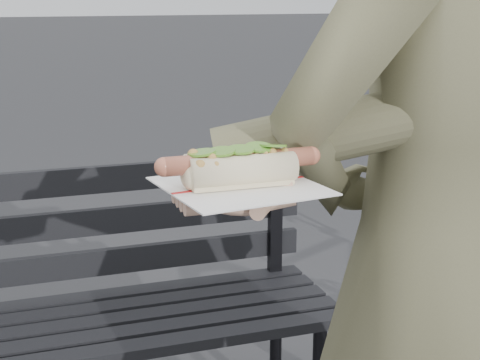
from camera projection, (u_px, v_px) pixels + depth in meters
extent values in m
cylinder|color=black|center=(276.00, 344.00, 2.46)|extent=(0.04, 0.04, 0.45)
cube|color=black|center=(83.00, 358.00, 1.87)|extent=(1.50, 0.07, 0.03)
cube|color=black|center=(78.00, 342.00, 1.95)|extent=(1.50, 0.07, 0.03)
cube|color=black|center=(74.00, 328.00, 2.04)|extent=(1.50, 0.07, 0.03)
cube|color=black|center=(71.00, 315.00, 2.12)|extent=(1.50, 0.07, 0.03)
cube|color=black|center=(68.00, 303.00, 2.20)|extent=(1.50, 0.07, 0.03)
cube|color=black|center=(275.00, 215.00, 2.37)|extent=(0.04, 0.03, 0.42)
cube|color=black|center=(64.00, 266.00, 2.20)|extent=(1.50, 0.02, 0.08)
cube|color=black|center=(62.00, 225.00, 2.17)|extent=(1.50, 0.02, 0.08)
cube|color=black|center=(59.00, 183.00, 2.14)|extent=(1.50, 0.02, 0.08)
imported|color=brown|center=(436.00, 276.00, 1.23)|extent=(0.74, 0.57, 1.82)
cylinder|color=brown|center=(378.00, 122.00, 1.11)|extent=(0.51, 0.23, 0.19)
cylinder|color=#D8A384|center=(266.00, 190.00, 0.98)|extent=(0.09, 0.08, 0.07)
ellipsoid|color=#D8A384|center=(240.00, 199.00, 0.96)|extent=(0.10, 0.11, 0.03)
cylinder|color=#D8A384|center=(206.00, 207.00, 0.91)|extent=(0.06, 0.02, 0.02)
cylinder|color=#D8A384|center=(201.00, 203.00, 0.93)|extent=(0.06, 0.02, 0.02)
cylinder|color=#D8A384|center=(197.00, 199.00, 0.95)|extent=(0.06, 0.02, 0.02)
cylinder|color=#D8A384|center=(193.00, 195.00, 0.97)|extent=(0.06, 0.02, 0.02)
cylinder|color=#D8A384|center=(262.00, 208.00, 0.91)|extent=(0.04, 0.05, 0.02)
cube|color=white|center=(240.00, 186.00, 0.95)|extent=(0.21, 0.21, 0.00)
cube|color=#B21E1E|center=(240.00, 185.00, 0.95)|extent=(0.19, 0.03, 0.00)
cylinder|color=#B45F45|center=(240.00, 161.00, 0.94)|extent=(0.20, 0.03, 0.02)
sphere|color=#B45F45|center=(164.00, 167.00, 0.91)|extent=(0.02, 0.03, 0.02)
sphere|color=#B45F45|center=(311.00, 156.00, 0.98)|extent=(0.03, 0.03, 0.02)
sphere|color=#9E6B2D|center=(239.00, 154.00, 0.94)|extent=(0.01, 0.01, 0.01)
sphere|color=#9E6B2D|center=(269.00, 152.00, 0.95)|extent=(0.01, 0.01, 0.01)
sphere|color=#9E6B2D|center=(238.00, 150.00, 0.96)|extent=(0.01, 0.01, 0.01)
sphere|color=#9E6B2D|center=(263.00, 159.00, 0.94)|extent=(0.01, 0.01, 0.01)
sphere|color=#9E6B2D|center=(256.00, 155.00, 0.94)|extent=(0.01, 0.01, 0.01)
sphere|color=#9E6B2D|center=(216.00, 166.00, 0.91)|extent=(0.01, 0.01, 0.01)
sphere|color=#9E6B2D|center=(264.00, 158.00, 0.94)|extent=(0.01, 0.01, 0.01)
sphere|color=#9E6B2D|center=(200.00, 166.00, 0.90)|extent=(0.01, 0.01, 0.01)
sphere|color=#9E6B2D|center=(272.00, 154.00, 0.95)|extent=(0.01, 0.01, 0.01)
sphere|color=#9E6B2D|center=(273.00, 158.00, 0.95)|extent=(0.01, 0.01, 0.01)
sphere|color=#9E6B2D|center=(211.00, 154.00, 0.95)|extent=(0.01, 0.01, 0.01)
sphere|color=#9E6B2D|center=(266.00, 153.00, 0.94)|extent=(0.01, 0.01, 0.01)
sphere|color=#9E6B2D|center=(193.00, 159.00, 0.93)|extent=(0.01, 0.01, 0.01)
sphere|color=#9E6B2D|center=(272.00, 152.00, 0.95)|extent=(0.01, 0.01, 0.01)
sphere|color=#9E6B2D|center=(198.00, 158.00, 0.93)|extent=(0.01, 0.01, 0.01)
sphere|color=#9E6B2D|center=(245.00, 153.00, 0.96)|extent=(0.01, 0.01, 0.01)
sphere|color=#9E6B2D|center=(235.00, 154.00, 0.93)|extent=(0.01, 0.01, 0.01)
sphere|color=#9E6B2D|center=(212.00, 158.00, 0.92)|extent=(0.01, 0.01, 0.01)
sphere|color=#9E6B2D|center=(242.00, 160.00, 0.94)|extent=(0.01, 0.01, 0.01)
sphere|color=#9E6B2D|center=(251.00, 155.00, 0.96)|extent=(0.01, 0.01, 0.01)
sphere|color=#9E6B2D|center=(275.00, 152.00, 0.98)|extent=(0.01, 0.01, 0.01)
sphere|color=#9E6B2D|center=(284.00, 151.00, 0.96)|extent=(0.01, 0.01, 0.01)
sphere|color=#9E6B2D|center=(193.00, 155.00, 0.93)|extent=(0.01, 0.01, 0.01)
sphere|color=#9E6B2D|center=(228.00, 154.00, 0.96)|extent=(0.01, 0.01, 0.01)
sphere|color=#9E6B2D|center=(264.00, 155.00, 0.96)|extent=(0.01, 0.01, 0.01)
sphere|color=#9E6B2D|center=(209.00, 156.00, 0.94)|extent=(0.01, 0.01, 0.01)
sphere|color=#9E6B2D|center=(225.00, 155.00, 0.94)|extent=(0.01, 0.01, 0.01)
sphere|color=#9E6B2D|center=(261.00, 152.00, 0.96)|extent=(0.01, 0.01, 0.01)
cylinder|color=#599428|center=(202.00, 153.00, 0.93)|extent=(0.04, 0.04, 0.01)
cylinder|color=#599428|center=(221.00, 151.00, 0.93)|extent=(0.04, 0.04, 0.01)
cylinder|color=#599428|center=(241.00, 149.00, 0.94)|extent=(0.04, 0.04, 0.01)
cylinder|color=#599428|center=(259.00, 147.00, 0.95)|extent=(0.04, 0.04, 0.01)
cylinder|color=#599428|center=(273.00, 146.00, 0.96)|extent=(0.04, 0.04, 0.01)
cube|color=brown|center=(264.00, 302.00, 3.33)|extent=(0.07, 0.05, 0.00)
cube|color=brown|center=(146.00, 311.00, 3.24)|extent=(0.08, 0.09, 0.00)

